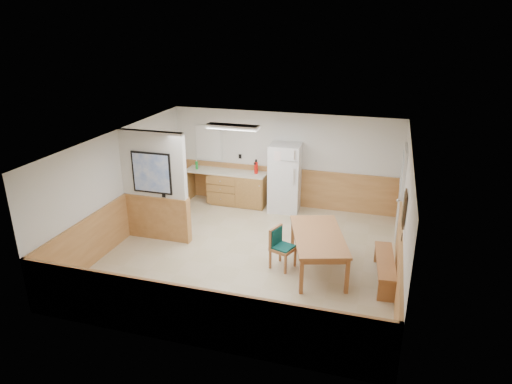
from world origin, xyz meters
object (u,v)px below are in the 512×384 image
(refrigerator, at_px, (285,178))
(soap_bottle, at_px, (197,165))
(dining_table, at_px, (318,239))
(dining_chair, at_px, (279,244))
(fire_extinguisher, at_px, (256,167))
(dining_bench, at_px, (385,265))

(refrigerator, distance_m, soap_bottle, 2.45)
(refrigerator, bearing_deg, dining_table, -67.84)
(dining_table, relative_size, soap_bottle, 9.56)
(dining_table, bearing_deg, dining_chair, 172.13)
(fire_extinguisher, bearing_deg, dining_table, -78.16)
(fire_extinguisher, relative_size, soap_bottle, 1.75)
(refrigerator, xyz_separation_m, dining_bench, (2.62, -2.85, -0.55))
(fire_extinguisher, distance_m, soap_bottle, 1.65)
(dining_chair, distance_m, soap_bottle, 4.21)
(dining_table, xyz_separation_m, dining_chair, (-0.75, -0.12, -0.16))
(dining_bench, bearing_deg, soap_bottle, 145.61)
(refrigerator, relative_size, dining_chair, 2.08)
(refrigerator, xyz_separation_m, soap_bottle, (-2.44, 0.00, 0.12))
(dining_bench, distance_m, soap_bottle, 5.85)
(fire_extinguisher, height_order, soap_bottle, fire_extinguisher)
(dining_chair, bearing_deg, soap_bottle, 155.96)
(dining_table, xyz_separation_m, fire_extinguisher, (-2.12, 2.86, 0.41))
(dining_bench, xyz_separation_m, dining_chair, (-2.05, -0.04, 0.15))
(refrigerator, distance_m, fire_extinguisher, 0.82)
(soap_bottle, bearing_deg, dining_bench, -29.35)
(refrigerator, height_order, dining_table, refrigerator)
(dining_table, bearing_deg, refrigerator, 98.31)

